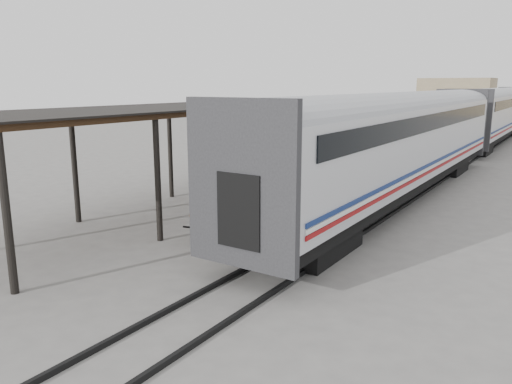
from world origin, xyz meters
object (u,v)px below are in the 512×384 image
object	(u,v)px
porter	(224,191)
pedestrian	(363,154)
baggage_cart	(231,218)
luggage_tug	(359,159)

from	to	relation	value
porter	pedestrian	xyz separation A→B (m)	(-2.00, 16.81, -0.93)
porter	pedestrian	distance (m)	16.95
baggage_cart	porter	bearing A→B (deg)	-50.25
porter	luggage_tug	bearing A→B (deg)	0.92
pedestrian	baggage_cart	bearing A→B (deg)	91.48
luggage_tug	pedestrian	size ratio (longest dim) A/B	1.18
baggage_cart	porter	xyz separation A→B (m)	(0.25, -0.65, 1.06)
luggage_tug	pedestrian	bearing A→B (deg)	77.60
porter	pedestrian	world-z (taller)	porter
baggage_cart	pedestrian	bearing A→B (deg)	114.89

